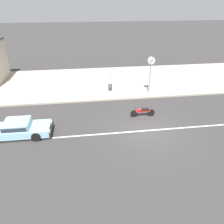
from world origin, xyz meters
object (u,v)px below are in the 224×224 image
object	(u,v)px
pedestrian_near_clock	(110,82)
motorcycle_0	(142,112)
street_clock	(151,66)
sedan_pale_blue_1	(18,128)

from	to	relation	value
pedestrian_near_clock	motorcycle_0	bearing A→B (deg)	-70.72
motorcycle_0	pedestrian_near_clock	distance (m)	5.57
street_clock	pedestrian_near_clock	xyz separation A→B (m)	(-3.59, 0.99, -1.72)
pedestrian_near_clock	street_clock	bearing A→B (deg)	-15.48
sedan_pale_blue_1	pedestrian_near_clock	size ratio (longest dim) A/B	2.89
motorcycle_0	street_clock	xyz separation A→B (m)	(1.76, 4.23, 2.33)
sedan_pale_blue_1	motorcycle_0	xyz separation A→B (m)	(8.91, 1.41, -0.11)
street_clock	motorcycle_0	bearing A→B (deg)	-112.59
motorcycle_0	street_clock	distance (m)	5.14
motorcycle_0	pedestrian_near_clock	world-z (taller)	pedestrian_near_clock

